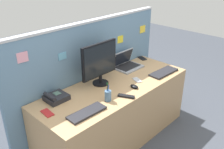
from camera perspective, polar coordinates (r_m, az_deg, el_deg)
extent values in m
plane|color=#424751|center=(3.17, 0.67, -13.94)|extent=(10.00, 10.00, 0.00)
cube|color=tan|center=(2.96, 0.71, -8.62)|extent=(1.87, 0.70, 0.71)
cube|color=#6084A3|center=(3.04, -4.63, -0.71)|extent=(2.21, 0.06, 1.35)
cube|color=#B7BAC1|center=(2.81, -5.13, 11.98)|extent=(2.21, 0.07, 0.02)
cube|color=pink|center=(2.38, -19.72, 3.71)|extent=(0.10, 0.01, 0.10)
cube|color=yellow|center=(3.51, 6.97, 10.21)|extent=(0.11, 0.01, 0.10)
cube|color=yellow|center=(3.18, 1.89, 8.00)|extent=(0.09, 0.01, 0.09)
cube|color=#66ADD1|center=(2.62, -11.23, 4.12)|extent=(0.10, 0.01, 0.07)
cylinder|color=black|center=(2.82, -2.62, -1.92)|extent=(0.18, 0.18, 0.02)
cylinder|color=black|center=(2.79, -2.64, -0.91)|extent=(0.04, 0.04, 0.10)
cube|color=black|center=(2.71, -2.91, 3.37)|extent=(0.48, 0.03, 0.38)
cube|color=black|center=(2.70, -2.67, 3.28)|extent=(0.45, 0.01, 0.35)
cube|color=#9EA0A8|center=(3.21, 3.75, 1.67)|extent=(0.34, 0.26, 0.02)
cube|color=black|center=(3.21, 3.62, 1.90)|extent=(0.30, 0.19, 0.00)
cube|color=#9EA0A8|center=(3.23, 2.44, 3.91)|extent=(0.34, 0.07, 0.20)
cube|color=black|center=(3.23, 2.56, 3.83)|extent=(0.32, 0.06, 0.18)
cube|color=#232328|center=(2.56, -12.54, -5.15)|extent=(0.21, 0.19, 0.05)
cube|color=#4C6B5B|center=(2.57, -12.43, -4.21)|extent=(0.06, 0.07, 0.01)
cylinder|color=#232328|center=(2.50, -14.02, -4.87)|extent=(0.04, 0.17, 0.04)
cube|color=#232328|center=(2.31, -5.74, -8.64)|extent=(0.38, 0.15, 0.02)
cube|color=#232328|center=(3.12, 11.67, 0.49)|extent=(0.41, 0.17, 0.02)
ellipsoid|color=black|center=(2.73, 5.09, -2.75)|extent=(0.06, 0.10, 0.03)
cylinder|color=#4C7093|center=(2.47, -0.92, -4.85)|extent=(0.07, 0.07, 0.11)
cylinder|color=black|center=(2.45, -1.16, -3.65)|extent=(0.02, 0.02, 0.14)
cylinder|color=blue|center=(2.45, -0.94, -3.73)|extent=(0.01, 0.02, 0.13)
cylinder|color=#238438|center=(2.45, -0.93, -3.41)|extent=(0.02, 0.02, 0.15)
cube|color=#B22323|center=(2.38, -14.53, -8.47)|extent=(0.08, 0.15, 0.01)
cube|color=#B7BAC1|center=(2.90, 5.74, -1.25)|extent=(0.11, 0.14, 0.01)
cube|color=black|center=(3.53, 6.86, 3.69)|extent=(0.12, 0.16, 0.01)
cube|color=black|center=(2.56, 3.25, -4.95)|extent=(0.11, 0.17, 0.02)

